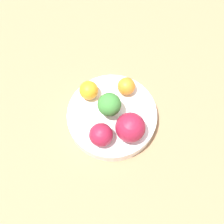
{
  "coord_description": "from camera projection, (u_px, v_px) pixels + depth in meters",
  "views": [
    {
      "loc": [
        0.19,
        -0.2,
        0.68
      ],
      "look_at": [
        0.0,
        0.0,
        0.06
      ],
      "focal_mm": 50.0,
      "sensor_mm": 36.0,
      "label": 1
    }
  ],
  "objects": [
    {
      "name": "broccoli",
      "position": [
        109.0,
        106.0,
        0.66
      ],
      "size": [
        0.05,
        0.05,
        0.06
      ],
      "color": "#99C17A",
      "rests_on": "bowl"
    },
    {
      "name": "apple_green",
      "position": [
        101.0,
        135.0,
        0.64
      ],
      "size": [
        0.05,
        0.05,
        0.05
      ],
      "color": "maroon",
      "rests_on": "bowl"
    },
    {
      "name": "orange_back",
      "position": [
        88.0,
        91.0,
        0.69
      ],
      "size": [
        0.04,
        0.04,
        0.04
      ],
      "color": "orange",
      "rests_on": "bowl"
    },
    {
      "name": "ground_plane",
      "position": [
        112.0,
        122.0,
        0.74
      ],
      "size": [
        6.0,
        6.0,
        0.0
      ],
      "primitive_type": "plane",
      "color": "gray"
    },
    {
      "name": "table_surface",
      "position": [
        112.0,
        121.0,
        0.73
      ],
      "size": [
        1.2,
        1.2,
        0.02
      ],
      "color": "#936D4C",
      "rests_on": "ground_plane"
    },
    {
      "name": "apple_red",
      "position": [
        130.0,
        127.0,
        0.64
      ],
      "size": [
        0.06,
        0.06,
        0.06
      ],
      "color": "maroon",
      "rests_on": "bowl"
    },
    {
      "name": "bowl",
      "position": [
        112.0,
        117.0,
        0.7
      ],
      "size": [
        0.2,
        0.2,
        0.03
      ],
      "color": "white",
      "rests_on": "table_surface"
    },
    {
      "name": "orange_front",
      "position": [
        126.0,
        86.0,
        0.69
      ],
      "size": [
        0.04,
        0.04,
        0.04
      ],
      "color": "orange",
      "rests_on": "bowl"
    }
  ]
}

